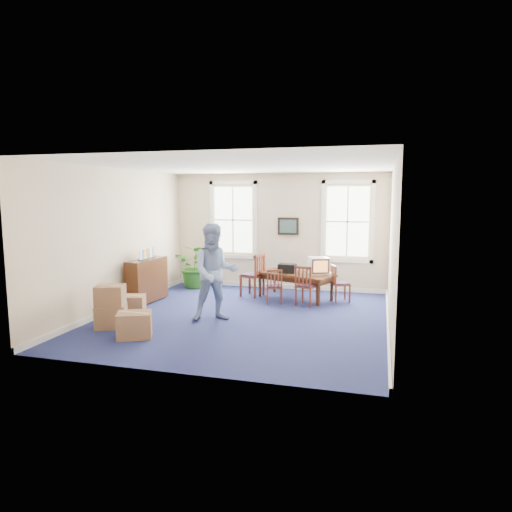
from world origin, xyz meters
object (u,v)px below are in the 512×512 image
(chair_near_left, at_px, (274,286))
(credenza, at_px, (147,281))
(cardboard_boxes, at_px, (124,305))
(man, at_px, (215,272))
(conference_table, at_px, (295,286))
(potted_plant, at_px, (196,266))
(crt_tv, at_px, (318,266))

(chair_near_left, relative_size, credenza, 0.65)
(credenza, relative_size, cardboard_boxes, 0.84)
(man, bearing_deg, conference_table, 35.50)
(conference_table, relative_size, chair_near_left, 2.24)
(man, xyz_separation_m, potted_plant, (-1.72, 3.04, -0.40))
(man, relative_size, credenza, 1.54)
(conference_table, bearing_deg, crt_tv, 25.81)
(crt_tv, bearing_deg, chair_near_left, -167.01)
(crt_tv, bearing_deg, cardboard_boxes, -157.80)
(crt_tv, xyz_separation_m, chair_near_left, (-0.96, -0.70, -0.43))
(conference_table, bearing_deg, man, -95.60)
(conference_table, height_order, man, man)
(chair_near_left, distance_m, credenza, 3.10)
(credenza, height_order, potted_plant, potted_plant)
(chair_near_left, bearing_deg, crt_tv, -160.14)
(potted_plant, distance_m, cardboard_boxes, 3.99)
(conference_table, relative_size, man, 0.95)
(crt_tv, bearing_deg, credenza, 176.23)
(man, xyz_separation_m, credenza, (-2.17, 1.08, -0.50))
(conference_table, relative_size, potted_plant, 1.56)
(crt_tv, distance_m, cardboard_boxes, 4.82)
(potted_plant, height_order, cardboard_boxes, potted_plant)
(conference_table, distance_m, potted_plant, 3.04)
(crt_tv, height_order, credenza, crt_tv)
(conference_table, xyz_separation_m, credenza, (-3.41, -1.35, 0.19))
(conference_table, xyz_separation_m, crt_tv, (0.57, 0.04, 0.54))
(crt_tv, height_order, cardboard_boxes, crt_tv)
(chair_near_left, distance_m, potted_plant, 2.87)
(chair_near_left, xyz_separation_m, man, (-0.85, -1.77, 0.58))
(potted_plant, xyz_separation_m, cardboard_boxes, (0.15, -3.98, -0.17))
(potted_plant, bearing_deg, conference_table, -11.78)
(chair_near_left, distance_m, cardboard_boxes, 3.64)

